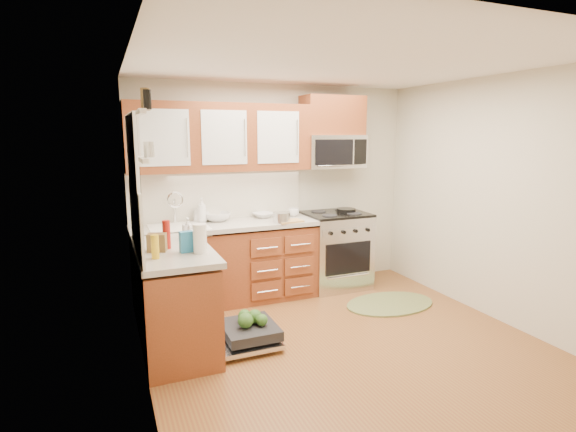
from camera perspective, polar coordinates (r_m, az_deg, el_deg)
name	(u,v)px	position (r m, az deg, el deg)	size (l,w,h in m)	color
floor	(343,342)	(4.38, 7.05, -15.64)	(3.50, 3.50, 0.00)	brown
ceiling	(350,62)	(3.98, 7.89, 18.76)	(3.50, 3.50, 0.00)	white
wall_back	(276,188)	(5.56, -1.57, 3.52)	(3.50, 0.04, 2.50)	beige
wall_front	(513,262)	(2.66, 26.62, -5.22)	(3.50, 0.04, 2.50)	beige
wall_left	(139,226)	(3.48, -18.44, -1.17)	(0.04, 3.50, 2.50)	beige
wall_right	(495,199)	(5.09, 24.82, 1.92)	(0.04, 3.50, 2.50)	beige
base_cabinet_back	(227,266)	(5.23, -7.82, -6.26)	(2.05, 0.60, 0.85)	brown
base_cabinet_left	(174,302)	(4.24, -14.22, -10.53)	(0.60, 1.25, 0.85)	brown
countertop_back	(226,225)	(5.11, -7.92, -1.17)	(2.07, 0.64, 0.05)	#BAB5AA
countertop_left	(173,251)	(4.10, -14.38, -4.29)	(0.64, 1.27, 0.05)	#BAB5AA
backsplash_back	(219,195)	(5.34, -8.80, 2.68)	(2.05, 0.02, 0.57)	beige
backsplash_left	(136,219)	(4.00, -18.76, -0.31)	(0.02, 1.25, 0.57)	beige
upper_cabinets	(220,137)	(5.14, -8.58, 9.83)	(2.05, 0.35, 0.75)	brown
cabinet_over_mw	(332,116)	(5.65, 5.66, 12.58)	(0.76, 0.35, 0.47)	brown
range	(335,250)	(5.70, 6.05, -4.30)	(0.76, 0.64, 0.95)	silver
microwave	(333,151)	(5.62, 5.70, 8.15)	(0.76, 0.38, 0.40)	silver
sink	(179,238)	(5.01, -13.66, -2.77)	(0.62, 0.50, 0.26)	white
dishwasher	(245,335)	(4.27, -5.45, -14.78)	(0.70, 0.60, 0.20)	silver
window	(134,179)	(3.93, -19.02, 4.50)	(0.03, 1.05, 1.05)	white
window_blind	(134,138)	(3.92, -18.94, 9.33)	(0.02, 0.96, 0.40)	white
shelf_upper	(140,112)	(3.07, -18.24, 12.41)	(0.04, 0.40, 0.03)	white
shelf_lower	(143,160)	(3.07, -17.92, 6.82)	(0.04, 0.40, 0.03)	white
rug	(390,304)	(5.33, 12.81, -10.81)	(1.06, 0.69, 0.02)	olive
skillet	(346,210)	(5.66, 7.39, 0.73)	(0.24, 0.24, 0.04)	black
stock_pot	(282,217)	(5.06, -0.83, -0.19)	(0.20, 0.20, 0.12)	silver
cutting_board	(289,221)	(5.11, 0.17, -0.66)	(0.29, 0.19, 0.02)	tan
canister	(197,215)	(5.23, -11.44, 0.13)	(0.10, 0.10, 0.15)	silver
paper_towel_roll	(200,239)	(3.84, -11.12, -2.83)	(0.11, 0.11, 0.25)	white
mustard_bottle	(155,247)	(3.76, -16.53, -3.78)	(0.06, 0.06, 0.20)	gold
red_bottle	(167,235)	(4.05, -15.17, -2.30)	(0.07, 0.07, 0.25)	#AC180E
wooden_box	(157,243)	(3.99, -16.30, -3.25)	(0.15, 0.11, 0.15)	brown
blue_carton	(186,242)	(3.90, -12.77, -3.21)	(0.11, 0.07, 0.18)	teal
bowl_a	(263,215)	(5.39, -3.14, 0.12)	(0.24, 0.24, 0.06)	#999999
bowl_b	(217,217)	(5.23, -8.96, -0.11)	(0.30, 0.30, 0.09)	#999999
cup	(294,212)	(5.46, 0.73, 0.48)	(0.13, 0.13, 0.10)	#999999
soap_bottle_a	(202,210)	(5.16, -10.88, 0.73)	(0.11, 0.11, 0.28)	#999999
soap_bottle_b	(188,228)	(4.40, -12.61, -1.51)	(0.09, 0.09, 0.20)	#999999
soap_bottle_c	(190,233)	(4.29, -12.38, -2.14)	(0.12, 0.12, 0.16)	#999999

